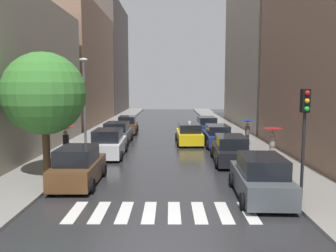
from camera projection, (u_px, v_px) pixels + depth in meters
The scene contains 22 objects.
ground_plane at pixel (167, 134), 33.48m from camera, with size 28.00×72.00×0.04m, color #2A2A2C.
sidewalk_left at pixel (100, 133), 33.50m from camera, with size 3.00×72.00×0.15m, color gray.
sidewalk_right at pixel (233, 133), 33.43m from camera, with size 3.00×72.00×0.15m, color gray.
crosswalk_stripes at pixel (162, 212), 12.43m from camera, with size 6.75×2.20×0.01m.
building_left_mid at pixel (77, 67), 41.63m from camera, with size 6.00×18.27×13.84m, color #8C6B56.
building_left_far at pixel (105, 60), 59.74m from camera, with size 6.00×17.90×18.47m, color #564C47.
building_right_mid at pixel (265, 29), 38.46m from camera, with size 6.00×18.17×22.03m, color #9E9384.
parked_car_left_nearest at pixel (78, 167), 15.89m from camera, with size 2.04×4.23×1.78m.
parked_car_left_second at pixel (108, 144), 22.28m from camera, with size 2.22×4.49×1.80m.
parked_car_left_third at pixel (117, 133), 27.54m from camera, with size 2.18×4.55×1.72m.
parked_car_left_fourth at pixel (127, 125), 33.61m from camera, with size 2.11×4.36×1.67m.
parked_car_right_nearest at pixel (261, 178), 13.95m from camera, with size 2.22×4.53×1.78m.
parked_car_right_second at pixel (230, 150), 20.45m from camera, with size 2.23×4.79×1.65m.
parked_car_right_third at pixel (217, 136), 26.34m from camera, with size 2.07×4.78×1.62m.
parked_car_right_fourth at pixel (206, 126), 32.74m from camera, with size 2.12×4.74×1.69m.
taxi_midroad at pixel (189, 134), 27.36m from camera, with size 2.18×4.75×1.81m.
pedestrian_foreground at pixel (66, 134), 20.58m from camera, with size 1.17×1.17×2.02m.
pedestrian_near_tree at pixel (248, 126), 25.68m from camera, with size 1.10×1.10×1.91m.
pedestrian_by_kerb at pixel (272, 135), 21.03m from camera, with size 1.19×1.19×1.86m.
street_tree_left at pixel (44, 94), 16.66m from camera, with size 4.02×4.02×6.06m.
traffic_light_right_corner at pixel (305, 119), 13.11m from camera, with size 0.30×0.42×4.30m.
lamp_post_left at pixel (84, 97), 23.38m from camera, with size 0.60×0.28×6.31m.
Camera 1 is at (0.29, -9.17, 4.53)m, focal length 36.70 mm.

